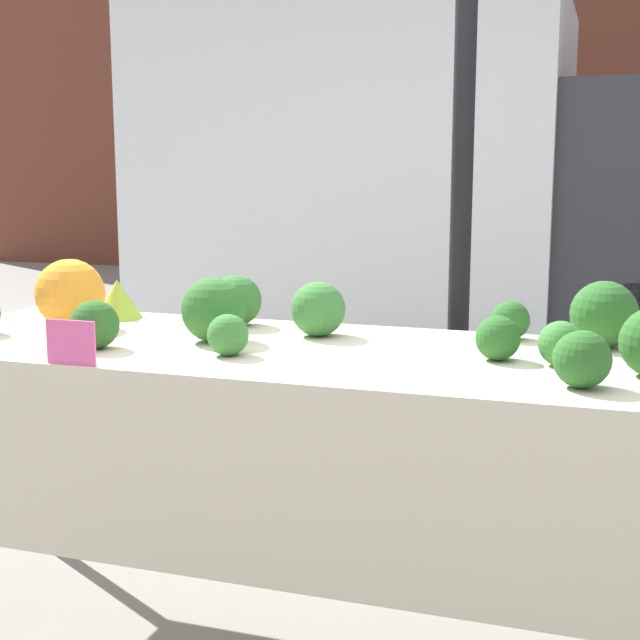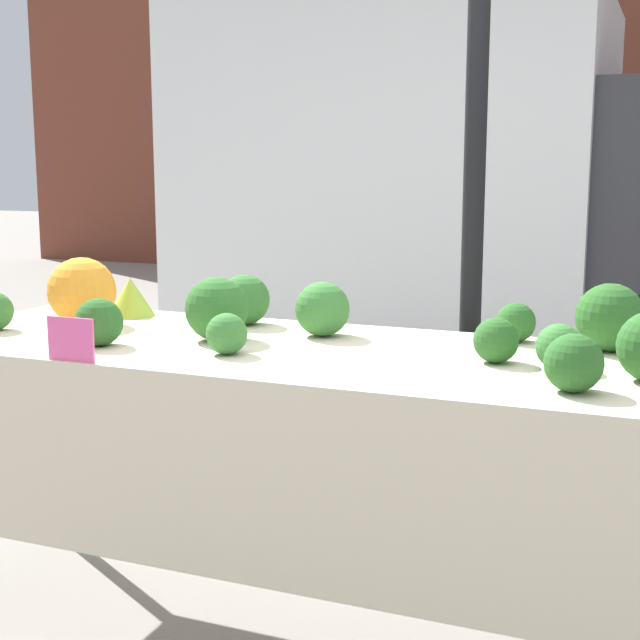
{
  "view_description": "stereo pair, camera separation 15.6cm",
  "coord_description": "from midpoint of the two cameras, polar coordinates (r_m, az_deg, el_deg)",
  "views": [
    {
      "loc": [
        0.74,
        -2.25,
        1.37
      ],
      "look_at": [
        0.0,
        0.0,
        0.96
      ],
      "focal_mm": 50.0,
      "sensor_mm": 36.0,
      "label": 1
    },
    {
      "loc": [
        0.89,
        -2.2,
        1.37
      ],
      "look_at": [
        0.0,
        0.0,
        0.96
      ],
      "focal_mm": 50.0,
      "sensor_mm": 36.0,
      "label": 2
    }
  ],
  "objects": [
    {
      "name": "romanesco_head",
      "position": [
        2.99,
        -14.3,
        1.31
      ],
      "size": [
        0.16,
        0.16,
        0.13
      ],
      "color": "#93B238",
      "rests_on": "market_table"
    },
    {
      "name": "orange_cauliflower",
      "position": [
        2.85,
        -17.23,
        1.63
      ],
      "size": [
        0.21,
        0.21,
        0.21
      ],
      "color": "orange",
      "rests_on": "market_table"
    },
    {
      "name": "broccoli_head_9",
      "position": [
        2.58,
        10.4,
        -0.02
      ],
      "size": [
        0.11,
        0.11,
        0.11
      ],
      "color": "#285B23",
      "rests_on": "market_table"
    },
    {
      "name": "broccoli_head_4",
      "position": [
        2.3,
        9.41,
        -1.17
      ],
      "size": [
        0.12,
        0.12,
        0.12
      ],
      "color": "#285B23",
      "rests_on": "market_table"
    },
    {
      "name": "broccoli_head_1",
      "position": [
        2.34,
        -7.82,
        -0.97
      ],
      "size": [
        0.11,
        0.11,
        0.11
      ],
      "color": "#387533",
      "rests_on": "market_table"
    },
    {
      "name": "market_table",
      "position": [
        2.38,
        -2.4,
        -4.71
      ],
      "size": [
        2.39,
        0.79,
        0.88
      ],
      "color": "beige",
      "rests_on": "ground_plane"
    },
    {
      "name": "price_sign",
      "position": [
        2.32,
        -17.53,
        -1.41
      ],
      "size": [
        0.14,
        0.01,
        0.11
      ],
      "color": "#F45B9E",
      "rests_on": "market_table"
    },
    {
      "name": "broccoli_head_5",
      "position": [
        2.5,
        -15.96,
        -0.3
      ],
      "size": [
        0.13,
        0.13,
        0.13
      ],
      "color": "#285B23",
      "rests_on": "market_table"
    },
    {
      "name": "broccoli_head_7",
      "position": [
        2.52,
        16.05,
        0.34
      ],
      "size": [
        0.18,
        0.18,
        0.18
      ],
      "color": "#285B23",
      "rests_on": "market_table"
    },
    {
      "name": "tent_pole",
      "position": [
        2.93,
        7.56,
        9.35
      ],
      "size": [
        0.07,
        0.07,
        2.69
      ],
      "color": "black",
      "rests_on": "ground_plane"
    },
    {
      "name": "broccoli_head_10",
      "position": [
        2.59,
        -1.84,
        0.7
      ],
      "size": [
        0.16,
        0.16,
        0.16
      ],
      "color": "#387533",
      "rests_on": "market_table"
    },
    {
      "name": "broccoli_head_11",
      "position": [
        2.05,
        14.35,
        -2.47
      ],
      "size": [
        0.13,
        0.13,
        0.13
      ],
      "color": "#285B23",
      "rests_on": "market_table"
    },
    {
      "name": "broccoli_head_0",
      "position": [
        2.26,
        13.27,
        -1.49
      ],
      "size": [
        0.11,
        0.11,
        0.11
      ],
      "color": "#387533",
      "rests_on": "market_table"
    },
    {
      "name": "broccoli_head_8",
      "position": [
        2.78,
        -6.99,
        1.25
      ],
      "size": [
        0.16,
        0.16,
        0.16
      ],
      "color": "#336B2D",
      "rests_on": "market_table"
    },
    {
      "name": "broccoli_head_2",
      "position": [
        2.53,
        -8.6,
        0.64
      ],
      "size": [
        0.18,
        0.18,
        0.18
      ],
      "color": "#2D6628",
      "rests_on": "market_table"
    },
    {
      "name": "parked_truck",
      "position": [
        6.45,
        6.17,
        9.17
      ],
      "size": [
        4.05,
        2.18,
        2.46
      ],
      "color": "white",
      "rests_on": "ground_plane"
    }
  ]
}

